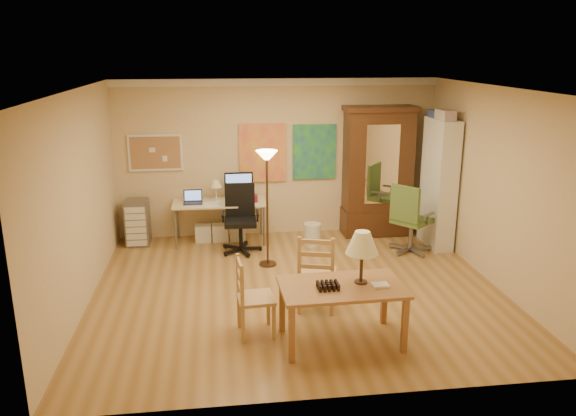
{
  "coord_description": "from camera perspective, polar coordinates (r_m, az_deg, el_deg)",
  "views": [
    {
      "loc": [
        -1.02,
        -7.02,
        3.18
      ],
      "look_at": [
        -0.09,
        0.3,
        1.08
      ],
      "focal_mm": 35.0,
      "sensor_mm": 36.0,
      "label": 1
    }
  ],
  "objects": [
    {
      "name": "armoire",
      "position": [
        9.9,
        9.04,
        2.86
      ],
      "size": [
        1.22,
        0.58,
        2.25
      ],
      "color": "#34230E",
      "rests_on": "floor"
    },
    {
      "name": "bookshelf",
      "position": [
        9.49,
        15.05,
        2.37
      ],
      "size": [
        0.32,
        0.84,
        2.11
      ],
      "color": "white",
      "rests_on": "floor"
    },
    {
      "name": "corkboard",
      "position": [
        9.69,
        -13.31,
        5.5
      ],
      "size": [
        0.9,
        0.04,
        0.62
      ],
      "primitive_type": "cube",
      "color": "tan",
      "rests_on": "floor"
    },
    {
      "name": "floor",
      "position": [
        7.77,
        0.93,
        -8.25
      ],
      "size": [
        5.5,
        5.5,
        0.0
      ],
      "primitive_type": "plane",
      "color": "olive",
      "rests_on": "ground"
    },
    {
      "name": "dining_table",
      "position": [
        6.22,
        6.24,
        -6.64
      ],
      "size": [
        1.38,
        0.86,
        1.28
      ],
      "color": "brown",
      "rests_on": "floor"
    },
    {
      "name": "art_panel_left",
      "position": [
        9.68,
        -2.59,
        5.59
      ],
      "size": [
        0.8,
        0.04,
        1.0
      ],
      "primitive_type": "cube",
      "color": "yellow",
      "rests_on": "floor"
    },
    {
      "name": "torchiere_lamp",
      "position": [
        8.2,
        -2.16,
        3.44
      ],
      "size": [
        0.32,
        0.32,
        1.76
      ],
      "color": "#3F2919",
      "rests_on": "floor"
    },
    {
      "name": "office_chair_green",
      "position": [
        9.23,
        12.25,
        -2.62
      ],
      "size": [
        0.73,
        0.73,
        1.14
      ],
      "color": "slate",
      "rests_on": "floor"
    },
    {
      "name": "ladder_chair_back",
      "position": [
        7.04,
        2.94,
        -6.74
      ],
      "size": [
        0.57,
        0.55,
        1.01
      ],
      "color": "tan",
      "rests_on": "floor"
    },
    {
      "name": "ladder_chair_left",
      "position": [
        6.49,
        -3.57,
        -9.2
      ],
      "size": [
        0.44,
        0.46,
        0.92
      ],
      "color": "tan",
      "rests_on": "floor"
    },
    {
      "name": "wastebin",
      "position": [
        9.42,
        2.49,
        -2.67
      ],
      "size": [
        0.29,
        0.29,
        0.37
      ],
      "primitive_type": "cylinder",
      "color": "silver",
      "rests_on": "floor"
    },
    {
      "name": "crown_molding",
      "position": [
        9.55,
        -1.14,
        12.66
      ],
      "size": [
        5.5,
        0.08,
        0.12
      ],
      "primitive_type": "cube",
      "color": "white",
      "rests_on": "floor"
    },
    {
      "name": "drawer_cart",
      "position": [
        9.71,
        -15.04,
        -1.42
      ],
      "size": [
        0.38,
        0.45,
        0.75
      ],
      "color": "slate",
      "rests_on": "floor"
    },
    {
      "name": "office_chair_black",
      "position": [
        9.11,
        -4.82,
        -2.64
      ],
      "size": [
        0.67,
        0.67,
        1.09
      ],
      "color": "black",
      "rests_on": "floor"
    },
    {
      "name": "art_panel_right",
      "position": [
        9.79,
        2.69,
        5.71
      ],
      "size": [
        0.75,
        0.04,
        0.95
      ],
      "primitive_type": "cube",
      "color": "#22678A",
      "rests_on": "floor"
    },
    {
      "name": "computer_desk",
      "position": [
        9.58,
        -6.77,
        -0.91
      ],
      "size": [
        1.54,
        0.68,
        1.17
      ],
      "color": "beige",
      "rests_on": "floor"
    }
  ]
}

